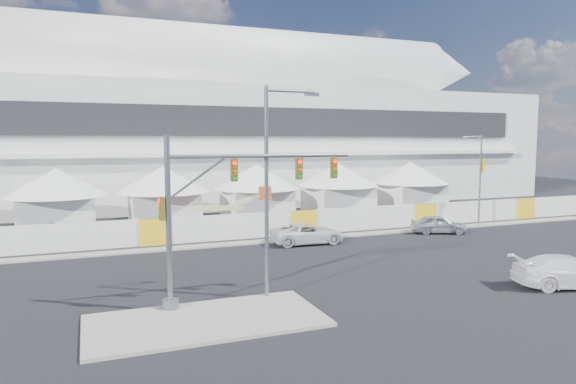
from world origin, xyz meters
name	(u,v)px	position (x,y,z in m)	size (l,w,h in m)	color
ground	(307,289)	(0.00, 0.00, 0.00)	(160.00, 160.00, 0.00)	black
median_island	(206,321)	(-6.00, -3.00, 0.07)	(10.00, 5.00, 0.15)	gray
far_curb	(456,227)	(20.00, 12.50, 0.06)	(80.00, 1.20, 0.12)	gray
stadium	(242,127)	(8.71, 41.50, 9.45)	(80.00, 24.80, 21.98)	silver
tent_row	(211,189)	(0.50, 24.00, 3.15)	(53.40, 8.40, 5.40)	white
hoarding_fence	(303,222)	(6.00, 14.50, 1.00)	(70.00, 0.25, 2.00)	white
scaffold_tower	(493,152)	(46.00, 36.00, 6.00)	(4.40, 4.40, 12.00)	#595B60
sedan_silver	(439,224)	(16.71, 10.75, 0.77)	(4.52, 1.82, 1.54)	silver
pickup_curb	(308,233)	(4.80, 10.82, 0.78)	(5.64, 2.60, 1.57)	silver
pickup_near	(569,272)	(13.05, -4.80, 0.84)	(5.79, 2.35, 1.68)	white
lot_car_a	(390,213)	(17.18, 18.78, 0.66)	(3.99, 1.39, 1.32)	white
lot_car_b	(477,209)	(26.98, 17.78, 0.66)	(3.86, 1.55, 1.31)	black
lot_car_c	(76,233)	(-11.51, 17.91, 0.70)	(4.83, 1.96, 1.40)	#B5B6BB
traffic_mast	(210,213)	(-5.34, -1.00, 4.45)	(9.37, 0.76, 7.86)	slate
streetlight_median	(272,177)	(-2.22, -0.80, 6.01)	(2.82, 0.28, 10.20)	gray
streetlight_curb	(479,173)	(22.31, 12.50, 4.79)	(2.44, 0.55, 8.25)	gray
boom_lift	(213,221)	(-0.85, 17.66, 1.03)	(7.69, 2.24, 3.84)	#DE4C14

